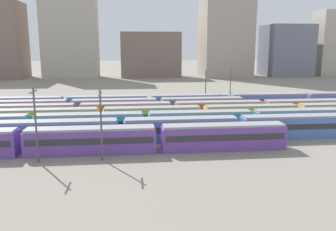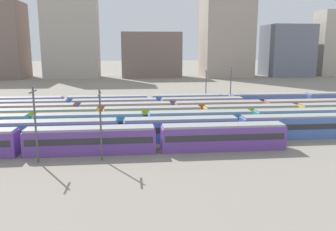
# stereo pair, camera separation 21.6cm
# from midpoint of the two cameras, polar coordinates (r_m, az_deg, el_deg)

# --- Properties ---
(ground_plane) EXTENTS (600.00, 600.00, 0.00)m
(ground_plane) POSITION_cam_midpoint_polar(r_m,az_deg,el_deg) (67.28, -20.56, -2.12)
(ground_plane) COLOR gray
(train_track_0) EXTENTS (55.80, 3.06, 3.75)m
(train_track_0) POSITION_cam_midpoint_polar(r_m,az_deg,el_deg) (49.81, -12.42, -3.96)
(train_track_0) COLOR #6B429E
(train_track_0) RESTS_ON ground_plane
(train_track_1) EXTENTS (93.60, 3.06, 3.75)m
(train_track_1) POSITION_cam_midpoint_polar(r_m,az_deg,el_deg) (55.07, 2.24, -2.24)
(train_track_1) COLOR #4C70BC
(train_track_1) RESTS_ON ground_plane
(train_track_2) EXTENTS (93.60, 3.06, 3.75)m
(train_track_2) POSITION_cam_midpoint_polar(r_m,az_deg,el_deg) (60.75, 5.37, -0.99)
(train_track_2) COLOR teal
(train_track_2) RESTS_ON ground_plane
(train_track_3) EXTENTS (93.60, 3.06, 3.75)m
(train_track_3) POSITION_cam_midpoint_polar(r_m,az_deg,el_deg) (68.55, 13.48, 0.16)
(train_track_3) COLOR yellow
(train_track_3) RESTS_ON ground_plane
(train_track_4) EXTENTS (112.50, 3.06, 3.75)m
(train_track_4) POSITION_cam_midpoint_polar(r_m,az_deg,el_deg) (74.91, 15.42, 1.00)
(train_track_4) COLOR #BC4C38
(train_track_4) RESTS_ON ground_plane
(train_track_5) EXTENTS (55.80, 3.06, 3.75)m
(train_track_5) POSITION_cam_midpoint_polar(r_m,az_deg,el_deg) (74.97, -8.61, 1.29)
(train_track_5) COLOR #4C70BC
(train_track_5) RESTS_ON ground_plane
(train_track_6) EXTENTS (112.50, 3.06, 3.75)m
(train_track_6) POSITION_cam_midpoint_polar(r_m,az_deg,el_deg) (83.26, 10.12, 2.24)
(train_track_6) COLOR #4C70BC
(train_track_6) RESTS_ON ground_plane
(catenary_pole_0) EXTENTS (0.24, 3.20, 9.86)m
(catenary_pole_0) POSITION_cam_midpoint_polar(r_m,az_deg,el_deg) (47.05, -20.83, -0.87)
(catenary_pole_0) COLOR #4C4C51
(catenary_pole_0) RESTS_ON ground_plane
(catenary_pole_1) EXTENTS (0.24, 3.20, 9.82)m
(catenary_pole_1) POSITION_cam_midpoint_polar(r_m,az_deg,el_deg) (86.05, 10.32, 4.91)
(catenary_pole_1) COLOR #4C4C51
(catenary_pole_1) RESTS_ON ground_plane
(catenary_pole_2) EXTENTS (0.24, 3.20, 9.42)m
(catenary_pole_2) POSITION_cam_midpoint_polar(r_m,az_deg,el_deg) (45.73, -10.87, -0.95)
(catenary_pole_2) COLOR #4C4C51
(catenary_pole_2) RESTS_ON ground_plane
(catenary_pole_3) EXTENTS (0.24, 3.20, 9.24)m
(catenary_pole_3) POSITION_cam_midpoint_polar(r_m,az_deg,el_deg) (84.74, 6.32, 4.72)
(catenary_pole_3) COLOR #4C4C51
(catenary_pole_3) RESTS_ON ground_plane
(distant_building_1) EXTENTS (25.11, 13.43, 43.29)m
(distant_building_1) POSITION_cam_midpoint_polar(r_m,az_deg,el_deg) (171.75, -15.62, 13.21)
(distant_building_1) COLOR #B2A899
(distant_building_1) RESTS_ON ground_plane
(distant_building_2) EXTENTS (28.25, 13.60, 21.25)m
(distant_building_2) POSITION_cam_midpoint_polar(r_m,az_deg,el_deg) (169.75, -2.71, 9.91)
(distant_building_2) COLOR #7A665B
(distant_building_2) RESTS_ON ground_plane
(distant_building_3) EXTENTS (22.89, 21.48, 53.07)m
(distant_building_3) POSITION_cam_midpoint_polar(r_m,az_deg,el_deg) (176.06, 9.64, 15.00)
(distant_building_3) COLOR #A89989
(distant_building_3) RESTS_ON ground_plane
(distant_building_4) EXTENTS (21.51, 20.63, 25.01)m
(distant_building_4) POSITION_cam_midpoint_polar(r_m,az_deg,el_deg) (186.39, 18.92, 10.03)
(distant_building_4) COLOR slate
(distant_building_4) RESTS_ON ground_plane
(distant_building_5) EXTENTS (14.95, 12.73, 32.14)m
(distant_building_5) POSITION_cam_midpoint_polar(r_m,az_deg,el_deg) (197.35, 25.31, 10.64)
(distant_building_5) COLOR #B2A899
(distant_building_5) RESTS_ON ground_plane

